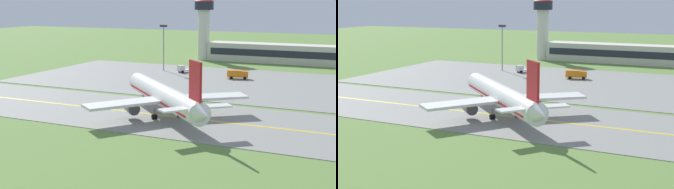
{
  "view_description": "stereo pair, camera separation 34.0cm",
  "coord_description": "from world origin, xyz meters",
  "views": [
    {
      "loc": [
        38.5,
        -80.94,
        22.28
      ],
      "look_at": [
        -0.0,
        1.74,
        4.0
      ],
      "focal_mm": 50.33,
      "sensor_mm": 36.0,
      "label": 1
    },
    {
      "loc": [
        38.8,
        -80.8,
        22.28
      ],
      "look_at": [
        -0.0,
        1.74,
        4.0
      ],
      "focal_mm": 50.33,
      "sensor_mm": 36.0,
      "label": 2
    }
  ],
  "objects": [
    {
      "name": "apron_pad",
      "position": [
        10.0,
        42.0,
        0.05
      ],
      "size": [
        140.0,
        52.0,
        0.1
      ],
      "primitive_type": "cube",
      "color": "gray",
      "rests_on": "ground"
    },
    {
      "name": "control_tower",
      "position": [
        -24.87,
        87.29,
        14.5
      ],
      "size": [
        7.6,
        7.6,
        23.82
      ],
      "color": "silver",
      "rests_on": "ground"
    },
    {
      "name": "service_truck_baggage",
      "position": [
        -18.46,
        53.62,
        1.18
      ],
      "size": [
        5.59,
        6.28,
        2.59
      ],
      "color": "silver",
      "rests_on": "ground"
    },
    {
      "name": "ground_plane",
      "position": [
        0.0,
        0.0,
        0.0
      ],
      "size": [
        500.0,
        500.0,
        0.0
      ],
      "primitive_type": "plane",
      "color": "olive"
    },
    {
      "name": "airplane_lead",
      "position": [
        0.35,
        -0.6,
        4.13
      ],
      "size": [
        31.42,
        31.03,
        12.7
      ],
      "color": "white",
      "rests_on": "ground"
    },
    {
      "name": "service_truck_catering",
      "position": [
        0.16,
        48.75,
        1.53
      ],
      "size": [
        6.32,
        3.49,
        2.6
      ],
      "color": "orange",
      "rests_on": "ground"
    },
    {
      "name": "taxiway_strip",
      "position": [
        0.0,
        0.0,
        0.05
      ],
      "size": [
        240.0,
        28.0,
        0.1
      ],
      "primitive_type": "cube",
      "color": "gray",
      "rests_on": "ground"
    },
    {
      "name": "taxiway_centreline",
      "position": [
        0.0,
        0.0,
        0.11
      ],
      "size": [
        220.0,
        0.6,
        0.01
      ],
      "primitive_type": "cube",
      "color": "yellow",
      "rests_on": "taxiway_strip"
    },
    {
      "name": "apron_light_mast",
      "position": [
        -26.12,
        54.46,
        9.33
      ],
      "size": [
        2.4,
        0.5,
        14.7
      ],
      "color": "gray",
      "rests_on": "ground"
    },
    {
      "name": "terminal_building",
      "position": [
        11.69,
        90.49,
        3.39
      ],
      "size": [
        68.96,
        9.43,
        7.95
      ],
      "color": "beige",
      "rests_on": "ground"
    }
  ]
}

